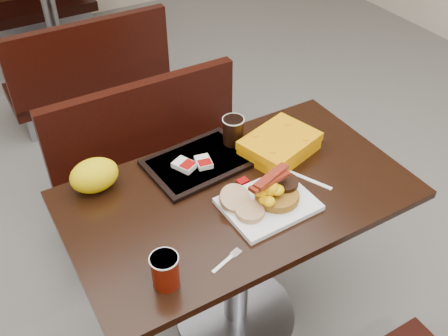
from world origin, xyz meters
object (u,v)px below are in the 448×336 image
bench_near_n (162,167)px  pancake_stack (277,195)px  clamshell (280,145)px  knife (310,180)px  coffee_cup_near (165,271)px  tray (199,163)px  bench_far_s (84,65)px  table_far (53,23)px  hashbrown_sleeve_right (204,162)px  table_near (237,261)px  coffee_cup_far (233,131)px  paper_bag (94,175)px  hashbrown_sleeve_left (184,165)px  fork (223,264)px  platter (268,204)px

bench_near_n → pancake_stack: size_ratio=6.59×
clamshell → knife: bearing=-105.4°
coffee_cup_near → knife: bearing=13.2°
coffee_cup_near → tray: coffee_cup_near is taller
knife → tray: bearing=-158.7°
bench_near_n → clamshell: size_ratio=3.68×
bench_far_s → clamshell: clamshell is taller
table_far → bench_far_s: size_ratio=1.20×
table_far → hashbrown_sleeve_right: hashbrown_sleeve_right is taller
table_far → tray: 2.43m
table_near → bench_far_s: (0.00, 1.90, -0.02)m
pancake_stack → coffee_cup_far: (0.04, 0.35, 0.04)m
paper_bag → tray: bearing=-9.9°
table_near → table_far: same height
clamshell → bench_near_n: bearing=96.5°
table_near → table_far: 2.60m
paper_bag → bench_near_n: bearing=45.7°
hashbrown_sleeve_right → paper_bag: (-0.38, 0.09, 0.03)m
knife → hashbrown_sleeve_left: 0.46m
tray → paper_bag: 0.38m
coffee_cup_near → tray: size_ratio=0.30×
knife → hashbrown_sleeve_right: (-0.30, 0.26, 0.03)m
tray → paper_bag: paper_bag is taller
table_near → knife: size_ratio=7.15×
hashbrown_sleeve_right → clamshell: 0.30m
table_near → coffee_cup_far: size_ratio=11.08×
table_near → bench_near_n: size_ratio=1.20×
bench_far_s → hashbrown_sleeve_right: hashbrown_sleeve_right is taller
bench_far_s → fork: size_ratio=8.27×
table_far → pancake_stack: bearing=-88.2°
tray → bench_near_n: bearing=79.4°
bench_near_n → table_far: bearing=90.0°
bench_far_s → tray: 1.74m
table_far → bench_near_n: bearing=-90.0°
paper_bag → pancake_stack: bearing=-36.8°
coffee_cup_near → paper_bag: 0.50m
fork → paper_bag: size_ratio=0.71×
platter → tray: (-0.10, 0.31, -0.00)m
coffee_cup_near → clamshell: size_ratio=0.41×
bench_far_s → coffee_cup_far: coffee_cup_far is taller
platter → coffee_cup_near: coffee_cup_near is taller
table_far → hashbrown_sleeve_right: size_ratio=16.69×
coffee_cup_near → tray: 0.55m
knife → hashbrown_sleeve_left: (-0.36, 0.28, 0.03)m
hashbrown_sleeve_right → bench_near_n: bearing=96.1°
bench_near_n → platter: (0.05, -0.81, 0.40)m
coffee_cup_near → clamshell: (0.64, 0.34, -0.02)m
table_near → paper_bag: bearing=147.6°
platter → coffee_cup_near: 0.45m
platter → paper_bag: 0.61m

